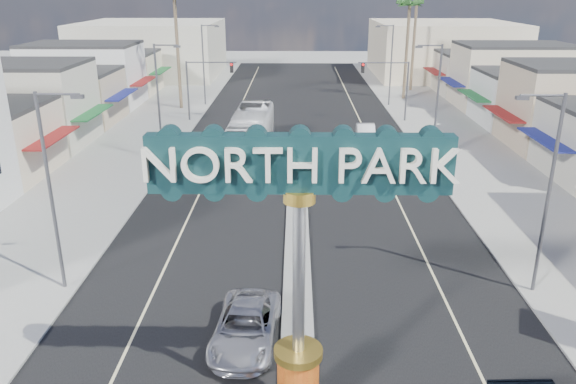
{
  "coord_description": "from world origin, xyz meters",
  "views": [
    {
      "loc": [
        -0.11,
        -12.36,
        12.97
      ],
      "look_at": [
        -0.46,
        12.38,
        3.88
      ],
      "focal_mm": 35.0,
      "sensor_mm": 36.0,
      "label": 1
    }
  ],
  "objects_px": {
    "streetlight_l_mid": "(160,97)",
    "city_bus": "(251,133)",
    "traffic_signal_right": "(389,79)",
    "palm_right_mid": "(410,8)",
    "gateway_sign": "(299,251)",
    "streetlight_l_near": "(53,184)",
    "streetlight_r_near": "(546,186)",
    "streetlight_l_far": "(205,61)",
    "traffic_signal_left": "(205,79)",
    "car_parked_right": "(366,133)",
    "suv_left": "(246,326)",
    "streetlight_r_far": "(390,61)",
    "streetlight_r_mid": "(435,98)",
    "palm_left_far": "(174,1)"
  },
  "relations": [
    {
      "from": "traffic_signal_right",
      "to": "palm_right_mid",
      "type": "relative_size",
      "value": 0.5
    },
    {
      "from": "streetlight_l_mid",
      "to": "palm_right_mid",
      "type": "xyz_separation_m",
      "value": [
        23.43,
        26.0,
        5.54
      ]
    },
    {
      "from": "streetlight_r_mid",
      "to": "suv_left",
      "type": "xyz_separation_m",
      "value": [
        -12.43,
        -23.97,
        -4.36
      ]
    },
    {
      "from": "gateway_sign",
      "to": "streetlight_r_far",
      "type": "height_order",
      "value": "gateway_sign"
    },
    {
      "from": "palm_left_far",
      "to": "car_parked_right",
      "type": "bearing_deg",
      "value": -35.81
    },
    {
      "from": "palm_right_mid",
      "to": "car_parked_right",
      "type": "distance_m",
      "value": 23.15
    },
    {
      "from": "streetlight_r_near",
      "to": "city_bus",
      "type": "height_order",
      "value": "streetlight_r_near"
    },
    {
      "from": "streetlight_l_mid",
      "to": "city_bus",
      "type": "bearing_deg",
      "value": 16.53
    },
    {
      "from": "streetlight_l_far",
      "to": "city_bus",
      "type": "relative_size",
      "value": 0.71
    },
    {
      "from": "palm_right_mid",
      "to": "city_bus",
      "type": "xyz_separation_m",
      "value": [
        -16.73,
        -24.01,
        -8.84
      ]
    },
    {
      "from": "traffic_signal_right",
      "to": "city_bus",
      "type": "xyz_separation_m",
      "value": [
        -12.92,
        -12.01,
        -2.51
      ]
    },
    {
      "from": "streetlight_r_mid",
      "to": "palm_right_mid",
      "type": "relative_size",
      "value": 0.74
    },
    {
      "from": "gateway_sign",
      "to": "streetlight_r_far",
      "type": "bearing_deg",
      "value": 78.22
    },
    {
      "from": "palm_left_far",
      "to": "streetlight_l_far",
      "type": "bearing_deg",
      "value": 37.92
    },
    {
      "from": "streetlight_l_mid",
      "to": "streetlight_r_near",
      "type": "relative_size",
      "value": 1.0
    },
    {
      "from": "traffic_signal_right",
      "to": "traffic_signal_left",
      "type": "bearing_deg",
      "value": 180.0
    },
    {
      "from": "streetlight_r_near",
      "to": "streetlight_r_mid",
      "type": "height_order",
      "value": "same"
    },
    {
      "from": "streetlight_r_mid",
      "to": "streetlight_r_far",
      "type": "xyz_separation_m",
      "value": [
        0.0,
        22.0,
        0.0
      ]
    },
    {
      "from": "gateway_sign",
      "to": "streetlight_l_far",
      "type": "height_order",
      "value": "gateway_sign"
    },
    {
      "from": "streetlight_l_mid",
      "to": "car_parked_right",
      "type": "xyz_separation_m",
      "value": [
        16.54,
        6.22,
        -4.32
      ]
    },
    {
      "from": "streetlight_l_mid",
      "to": "streetlight_r_near",
      "type": "xyz_separation_m",
      "value": [
        20.87,
        -20.0,
        0.0
      ]
    },
    {
      "from": "gateway_sign",
      "to": "streetlight_l_near",
      "type": "height_order",
      "value": "gateway_sign"
    },
    {
      "from": "streetlight_r_far",
      "to": "palm_right_mid",
      "type": "height_order",
      "value": "palm_right_mid"
    },
    {
      "from": "palm_left_far",
      "to": "streetlight_r_far",
      "type": "bearing_deg",
      "value": 4.88
    },
    {
      "from": "gateway_sign",
      "to": "traffic_signal_right",
      "type": "relative_size",
      "value": 1.53
    },
    {
      "from": "streetlight_l_far",
      "to": "streetlight_r_near",
      "type": "height_order",
      "value": "same"
    },
    {
      "from": "gateway_sign",
      "to": "suv_left",
      "type": "xyz_separation_m",
      "value": [
        -2.0,
        4.05,
        -5.22
      ]
    },
    {
      "from": "streetlight_r_near",
      "to": "palm_right_mid",
      "type": "bearing_deg",
      "value": 86.81
    },
    {
      "from": "streetlight_l_near",
      "to": "streetlight_l_far",
      "type": "height_order",
      "value": "same"
    },
    {
      "from": "streetlight_r_near",
      "to": "streetlight_r_far",
      "type": "bearing_deg",
      "value": 90.0
    },
    {
      "from": "palm_right_mid",
      "to": "car_parked_right",
      "type": "bearing_deg",
      "value": -109.23
    },
    {
      "from": "streetlight_r_mid",
      "to": "city_bus",
      "type": "xyz_separation_m",
      "value": [
        -14.17,
        1.99,
        -3.3
      ]
    },
    {
      "from": "car_parked_right",
      "to": "streetlight_r_far",
      "type": "bearing_deg",
      "value": 77.78
    },
    {
      "from": "streetlight_l_near",
      "to": "palm_right_mid",
      "type": "height_order",
      "value": "palm_right_mid"
    },
    {
      "from": "palm_left_far",
      "to": "gateway_sign",
      "type": "bearing_deg",
      "value": -74.85
    },
    {
      "from": "streetlight_r_mid",
      "to": "streetlight_l_near",
      "type": "bearing_deg",
      "value": -136.21
    },
    {
      "from": "streetlight_r_near",
      "to": "streetlight_r_far",
      "type": "height_order",
      "value": "same"
    },
    {
      "from": "streetlight_l_mid",
      "to": "streetlight_l_far",
      "type": "distance_m",
      "value": 22.0
    },
    {
      "from": "streetlight_l_mid",
      "to": "streetlight_r_mid",
      "type": "xyz_separation_m",
      "value": [
        20.87,
        0.0,
        0.0
      ]
    },
    {
      "from": "traffic_signal_left",
      "to": "palm_left_far",
      "type": "height_order",
      "value": "palm_left_far"
    },
    {
      "from": "palm_left_far",
      "to": "streetlight_r_mid",
      "type": "bearing_deg",
      "value": -40.48
    },
    {
      "from": "streetlight_l_mid",
      "to": "city_bus",
      "type": "distance_m",
      "value": 7.73
    },
    {
      "from": "streetlight_l_far",
      "to": "suv_left",
      "type": "bearing_deg",
      "value": -79.61
    },
    {
      "from": "streetlight_l_mid",
      "to": "streetlight_r_mid",
      "type": "bearing_deg",
      "value": 0.0
    },
    {
      "from": "gateway_sign",
      "to": "streetlight_r_near",
      "type": "xyz_separation_m",
      "value": [
        10.43,
        8.02,
        -0.86
      ]
    },
    {
      "from": "traffic_signal_left",
      "to": "streetlight_l_far",
      "type": "height_order",
      "value": "streetlight_l_far"
    },
    {
      "from": "suv_left",
      "to": "car_parked_right",
      "type": "bearing_deg",
      "value": 79.04
    },
    {
      "from": "car_parked_right",
      "to": "palm_left_far",
      "type": "bearing_deg",
      "value": 147.32
    },
    {
      "from": "traffic_signal_right",
      "to": "streetlight_l_mid",
      "type": "height_order",
      "value": "streetlight_l_mid"
    },
    {
      "from": "streetlight_l_far",
      "to": "city_bus",
      "type": "distance_m",
      "value": 21.36
    }
  ]
}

